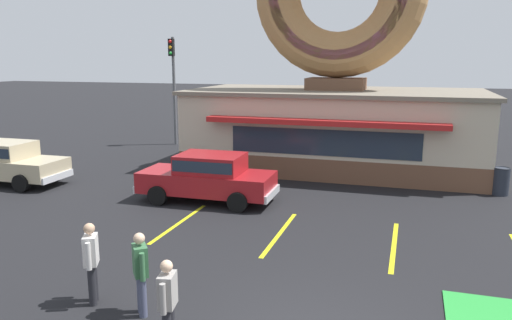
% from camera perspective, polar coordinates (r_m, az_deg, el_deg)
% --- Properties ---
extents(donut_shop_building, '(12.30, 6.75, 10.96)m').
position_cam_1_polar(donut_shop_building, '(21.67, 9.14, 8.93)').
color(donut_shop_building, brown).
rests_on(donut_shop_building, ground).
extents(car_champagne, '(4.58, 2.01, 1.60)m').
position_cam_1_polar(car_champagne, '(21.06, -26.68, -0.10)').
color(car_champagne, '#BCAD89').
rests_on(car_champagne, ground).
extents(car_red, '(4.59, 2.04, 1.60)m').
position_cam_1_polar(car_red, '(16.53, -5.48, -1.80)').
color(car_red, maroon).
rests_on(car_red, ground).
extents(pedestrian_blue_sweater_man, '(0.42, 0.49, 1.59)m').
position_cam_1_polar(pedestrian_blue_sweater_man, '(9.56, -13.05, -12.16)').
color(pedestrian_blue_sweater_man, '#474C66').
rests_on(pedestrian_blue_sweater_man, ground).
extents(pedestrian_hooded_kid, '(0.31, 0.59, 1.54)m').
position_cam_1_polar(pedestrian_hooded_kid, '(8.43, -10.05, -15.59)').
color(pedestrian_hooded_kid, '#232328').
rests_on(pedestrian_hooded_kid, ground).
extents(pedestrian_leather_jacket_man, '(0.38, 0.55, 1.62)m').
position_cam_1_polar(pedestrian_leather_jacket_man, '(10.22, -18.31, -10.74)').
color(pedestrian_leather_jacket_man, '#232328').
rests_on(pedestrian_leather_jacket_man, ground).
extents(trash_bin, '(0.57, 0.57, 0.97)m').
position_cam_1_polar(trash_bin, '(19.31, 26.18, -2.15)').
color(trash_bin, '#232833').
rests_on(trash_bin, ground).
extents(traffic_light_pole, '(0.28, 0.47, 5.80)m').
position_cam_1_polar(traffic_light_pole, '(27.63, -9.44, 9.38)').
color(traffic_light_pole, '#595B60').
rests_on(traffic_light_pole, ground).
extents(parking_stripe_far_left, '(0.12, 3.60, 0.01)m').
position_cam_1_polar(parking_stripe_far_left, '(14.70, -8.74, -7.11)').
color(parking_stripe_far_left, yellow).
rests_on(parking_stripe_far_left, ground).
extents(parking_stripe_left, '(0.12, 3.60, 0.01)m').
position_cam_1_polar(parking_stripe_left, '(13.71, 2.74, -8.38)').
color(parking_stripe_left, yellow).
rests_on(parking_stripe_left, ground).
extents(parking_stripe_mid_left, '(0.12, 3.60, 0.01)m').
position_cam_1_polar(parking_stripe_mid_left, '(13.32, 15.49, -9.40)').
color(parking_stripe_mid_left, yellow).
rests_on(parking_stripe_mid_left, ground).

